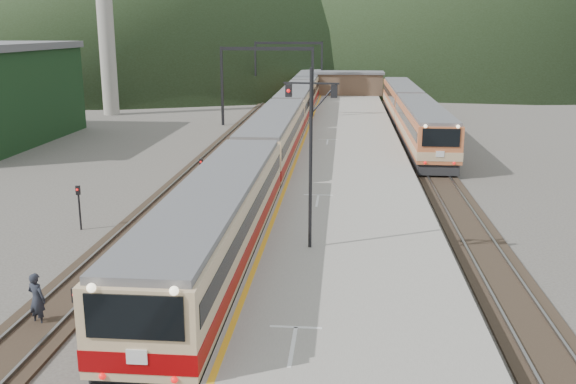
# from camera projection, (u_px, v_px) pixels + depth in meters

# --- Properties ---
(track_main) EXTENTS (2.60, 200.00, 0.23)m
(track_main) POSITION_uv_depth(u_px,v_px,m) (280.00, 153.00, 51.73)
(track_main) COLOR black
(track_main) RESTS_ON ground
(track_far) EXTENTS (2.60, 200.00, 0.23)m
(track_far) POSITION_uv_depth(u_px,v_px,m) (219.00, 152.00, 52.16)
(track_far) COLOR black
(track_far) RESTS_ON ground
(track_second) EXTENTS (2.60, 200.00, 0.23)m
(track_second) POSITION_uv_depth(u_px,v_px,m) (424.00, 155.00, 50.74)
(track_second) COLOR black
(track_second) RESTS_ON ground
(platform) EXTENTS (8.00, 100.00, 1.00)m
(platform) POSITION_uv_depth(u_px,v_px,m) (350.00, 153.00, 49.21)
(platform) COLOR gray
(platform) RESTS_ON ground
(gantry_near) EXTENTS (9.55, 0.25, 8.00)m
(gantry_near) POSITION_uv_depth(u_px,v_px,m) (267.00, 71.00, 65.07)
(gantry_near) COLOR black
(gantry_near) RESTS_ON ground
(gantry_far) EXTENTS (9.55, 0.25, 8.00)m
(gantry_far) POSITION_uv_depth(u_px,v_px,m) (288.00, 59.00, 89.19)
(gantry_far) COLOR black
(gantry_far) RESTS_ON ground
(station_shed) EXTENTS (9.40, 4.40, 3.10)m
(station_shed) POSITION_uv_depth(u_px,v_px,m) (349.00, 83.00, 87.29)
(station_shed) COLOR brown
(station_shed) RESTS_ON platform
(main_train) EXTENTS (3.11, 106.73, 3.80)m
(main_train) POSITION_uv_depth(u_px,v_px,m) (296.00, 103.00, 67.71)
(main_train) COLOR tan
(main_train) RESTS_ON track_main
(second_train) EXTENTS (3.00, 40.91, 3.67)m
(second_train) POSITION_uv_depth(u_px,v_px,m) (411.00, 110.00, 62.13)
(second_train) COLOR #C66539
(second_train) RESTS_ON track_second
(signal_mast) EXTENTS (2.20, 0.38, 7.35)m
(signal_mast) POSITION_uv_depth(u_px,v_px,m) (311.00, 141.00, 25.58)
(signal_mast) COLOR black
(signal_mast) RESTS_ON platform
(short_signal_a) EXTENTS (0.22, 0.16, 2.27)m
(short_signal_a) POSITION_uv_depth(u_px,v_px,m) (77.00, 313.00, 19.44)
(short_signal_a) COLOR black
(short_signal_a) RESTS_ON ground
(short_signal_b) EXTENTS (0.26, 0.23, 2.27)m
(short_signal_b) POSITION_uv_depth(u_px,v_px,m) (201.00, 172.00, 38.38)
(short_signal_b) COLOR black
(short_signal_b) RESTS_ON ground
(short_signal_c) EXTENTS (0.25, 0.21, 2.27)m
(short_signal_c) POSITION_uv_depth(u_px,v_px,m) (79.00, 202.00, 31.87)
(short_signal_c) COLOR black
(short_signal_c) RESTS_ON ground
(worker) EXTENTS (0.79, 0.65, 1.88)m
(worker) POSITION_uv_depth(u_px,v_px,m) (37.00, 299.00, 21.70)
(worker) COLOR #21252F
(worker) RESTS_ON ground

